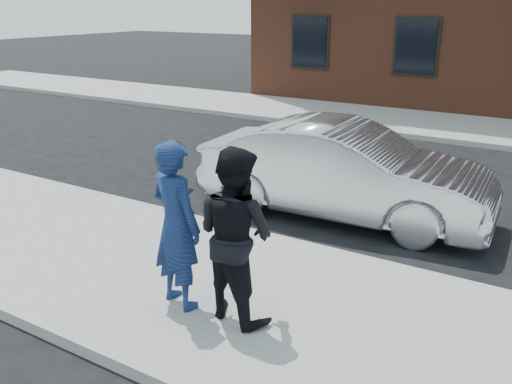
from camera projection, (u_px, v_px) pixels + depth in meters
The scene contains 6 objects.
ground at pixel (407, 345), 5.96m from camera, with size 100.00×100.00×0.00m, color black.
near_sidewalk at pixel (400, 351), 5.74m from camera, with size 50.00×3.50×0.15m, color gray.
near_curb at pixel (441, 280), 7.19m from camera, with size 50.00×0.10×0.15m, color #999691.
silver_sedan at pixel (344, 171), 9.30m from camera, with size 1.74×4.99×1.64m, color silver.
man_hoodie at pixel (176, 225), 6.19m from camera, with size 0.83×0.64×2.01m.
man_peacoat at pixel (235, 234), 5.96m from camera, with size 1.11×0.94×2.00m.
Camera 1 is at (1.19, -5.20, 3.57)m, focal length 38.00 mm.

